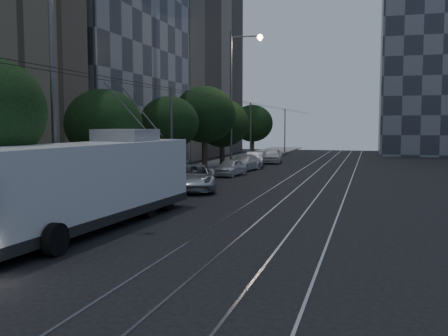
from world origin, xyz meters
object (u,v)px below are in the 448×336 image
at_px(trolleybus, 91,183).
at_px(car_white_a, 230,167).
at_px(car_white_b, 244,163).
at_px(car_white_c, 255,159).
at_px(car_white_d, 272,156).
at_px(pickup_silver, 194,177).
at_px(streetlamp_far, 236,89).
at_px(streetlamp_near, 62,66).

distance_m(trolleybus, car_white_a, 19.85).
relative_size(car_white_a, car_white_b, 0.85).
height_order(trolleybus, car_white_c, trolleybus).
height_order(trolleybus, car_white_d, trolleybus).
relative_size(pickup_silver, car_white_d, 1.25).
bearing_deg(streetlamp_far, car_white_a, -81.79).
bearing_deg(car_white_d, car_white_c, -104.20).
bearing_deg(pickup_silver, trolleybus, -107.68).
height_order(car_white_b, car_white_d, car_white_d).
xyz_separation_m(car_white_b, car_white_d, (0.70, 8.93, 0.10)).
height_order(car_white_c, streetlamp_near, streetlamp_near).
bearing_deg(car_white_a, car_white_d, 93.63).
relative_size(pickup_silver, streetlamp_far, 0.48).
bearing_deg(streetlamp_near, pickup_silver, 83.59).
relative_size(car_white_a, car_white_d, 0.87).
xyz_separation_m(trolleybus, car_white_a, (-0.14, 19.82, -1.06)).
bearing_deg(car_white_c, car_white_b, -102.58).
height_order(trolleybus, car_white_a, trolleybus).
bearing_deg(trolleybus, car_white_c, 94.01).
relative_size(car_white_b, streetlamp_far, 0.39).
distance_m(car_white_c, car_white_d, 4.82).
bearing_deg(pickup_silver, car_white_b, 73.47).
height_order(pickup_silver, car_white_b, pickup_silver).
xyz_separation_m(trolleybus, car_white_b, (-0.18, 24.24, -1.06)).
distance_m(pickup_silver, car_white_d, 21.98).
bearing_deg(car_white_c, streetlamp_near, -104.85).
xyz_separation_m(car_white_b, streetlamp_far, (-0.48, -0.77, 6.18)).
xyz_separation_m(car_white_b, car_white_c, (-0.02, 4.16, 0.03)).
xyz_separation_m(car_white_b, streetlamp_near, (-1.03, -24.13, 5.47)).
relative_size(pickup_silver, car_white_a, 1.44).
height_order(car_white_a, streetlamp_near, streetlamp_near).
bearing_deg(streetlamp_near, car_white_d, 87.01).
bearing_deg(car_white_a, pickup_silver, -82.36).
bearing_deg(car_white_d, car_white_b, -100.12).
height_order(pickup_silver, car_white_a, pickup_silver).
bearing_deg(pickup_silver, streetlamp_far, 75.79).
distance_m(trolleybus, car_white_c, 28.42).
height_order(pickup_silver, car_white_d, pickup_silver).
distance_m(car_white_b, streetlamp_far, 6.24).
bearing_deg(trolleybus, pickup_silver, 93.42).
bearing_deg(streetlamp_far, car_white_c, 84.58).
bearing_deg(car_white_b, car_white_d, 95.82).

